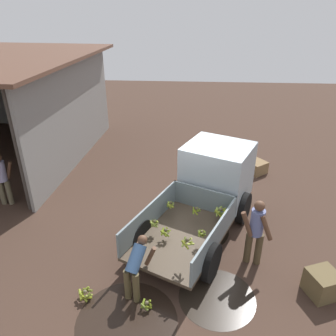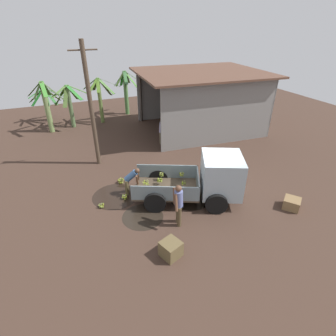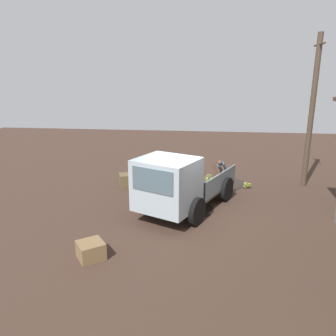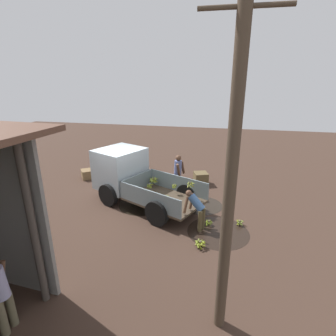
% 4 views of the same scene
% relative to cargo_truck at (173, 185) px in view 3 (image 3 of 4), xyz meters
% --- Properties ---
extents(ground, '(36.00, 36.00, 0.00)m').
position_rel_cargo_truck_xyz_m(ground, '(0.18, 0.46, -1.09)').
color(ground, '#3F2C23').
extents(mud_patch_0, '(1.64, 1.64, 0.01)m').
position_rel_cargo_truck_xyz_m(mud_patch_0, '(-3.04, -0.03, -1.09)').
color(mud_patch_0, black).
rests_on(mud_patch_0, ground).
extents(mud_patch_1, '(2.01, 2.01, 0.01)m').
position_rel_cargo_truck_xyz_m(mud_patch_1, '(-3.75, 1.78, -1.09)').
color(mud_patch_1, black).
rests_on(mud_patch_1, ground).
extents(mud_patch_2, '(1.85, 1.85, 0.01)m').
position_rel_cargo_truck_xyz_m(mud_patch_2, '(-0.72, 0.42, -1.09)').
color(mud_patch_2, black).
rests_on(mud_patch_2, ground).
extents(cargo_truck, '(4.78, 3.47, 2.06)m').
position_rel_cargo_truck_xyz_m(cargo_truck, '(0.00, 0.00, 0.00)').
color(cargo_truck, '#483B2C').
rests_on(cargo_truck, ground).
extents(utility_pole, '(1.29, 0.21, 6.12)m').
position_rel_cargo_truck_xyz_m(utility_pole, '(-3.89, 5.18, 2.03)').
color(utility_pole, '#4A3A2C').
rests_on(utility_pole, ground).
extents(person_foreground_visitor, '(0.47, 0.76, 1.74)m').
position_rel_cargo_truck_xyz_m(person_foreground_visitor, '(-1.91, -0.92, -0.13)').
color(person_foreground_visitor, '#4C3E27').
rests_on(person_foreground_visitor, ground).
extents(person_worker_loading, '(0.77, 0.69, 1.30)m').
position_rel_cargo_truck_xyz_m(person_worker_loading, '(-3.00, 1.68, -0.33)').
color(person_worker_loading, brown).
rests_on(person_worker_loading, ground).
extents(banana_bunch_on_ground_0, '(0.33, 0.32, 0.25)m').
position_rel_cargo_truck_xyz_m(banana_bunch_on_ground_0, '(-3.26, 2.74, -0.96)').
color(banana_bunch_on_ground_0, brown).
rests_on(banana_bunch_on_ground_0, ground).
extents(banana_bunch_on_ground_1, '(0.27, 0.27, 0.20)m').
position_rel_cargo_truck_xyz_m(banana_bunch_on_ground_1, '(-4.45, 1.19, -0.98)').
color(banana_bunch_on_ground_1, brown).
rests_on(banana_bunch_on_ground_1, ground).
extents(banana_bunch_on_ground_2, '(0.25, 0.25, 0.20)m').
position_rel_cargo_truck_xyz_m(banana_bunch_on_ground_2, '(-3.42, 1.42, -0.98)').
color(banana_bunch_on_ground_2, brown).
rests_on(banana_bunch_on_ground_2, ground).
extents(wooden_crate_0, '(0.78, 0.78, 0.56)m').
position_rel_cargo_truck_xyz_m(wooden_crate_0, '(-2.77, -2.26, -0.81)').
color(wooden_crate_0, brown).
rests_on(wooden_crate_0, ground).
extents(wooden_crate_1, '(0.88, 0.88, 0.44)m').
position_rel_cargo_truck_xyz_m(wooden_crate_1, '(2.83, -1.82, -0.87)').
color(wooden_crate_1, brown).
rests_on(wooden_crate_1, ground).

